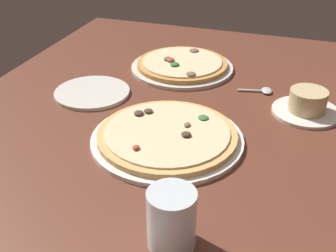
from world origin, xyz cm
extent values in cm
cube|color=brown|center=(0.00, 0.00, 2.00)|extent=(150.00, 110.00, 4.00)
cylinder|color=white|center=(2.85, 0.58, 4.50)|extent=(33.10, 33.10, 1.00)
cylinder|color=tan|center=(2.85, 0.58, 5.60)|extent=(30.27, 30.27, 1.20)
cylinder|color=beige|center=(2.85, 0.58, 6.40)|extent=(27.00, 27.00, 0.40)
ellipsoid|color=#4C3828|center=(-3.77, -6.23, 6.94)|extent=(2.15, 2.07, 0.68)
ellipsoid|color=#AD4733|center=(11.45, -3.13, 6.97)|extent=(1.69, 1.39, 0.74)
ellipsoid|color=#387033|center=(-5.00, 6.53, 6.81)|extent=(2.45, 2.40, 0.42)
ellipsoid|color=brown|center=(-0.71, 4.01, 6.85)|extent=(1.97, 1.41, 0.51)
ellipsoid|color=#4C3828|center=(3.42, 4.98, 6.99)|extent=(2.12, 2.10, 0.78)
ellipsoid|color=#4C3828|center=(-2.09, -7.94, 6.97)|extent=(2.35, 2.21, 0.74)
cylinder|color=silver|center=(-36.16, -7.94, 4.50)|extent=(29.84, 29.84, 1.00)
cylinder|color=#C68C47|center=(-36.16, -7.94, 5.60)|extent=(26.43, 26.43, 1.20)
cylinder|color=beige|center=(-36.16, -7.94, 6.40)|extent=(23.24, 23.24, 0.40)
ellipsoid|color=brown|center=(-45.01, -6.87, 6.85)|extent=(3.09, 2.89, 0.50)
ellipsoid|color=#387033|center=(-32.24, -9.04, 6.96)|extent=(2.73, 2.55, 0.72)
ellipsoid|color=brown|center=(-27.40, -2.81, 6.88)|extent=(2.89, 2.65, 0.56)
ellipsoid|color=brown|center=(-35.64, -12.35, 6.98)|extent=(2.68, 2.23, 0.77)
ellipsoid|color=#AD4733|center=(-35.10, -11.21, 6.97)|extent=(2.81, 2.20, 0.75)
cylinder|color=silver|center=(-19.86, 28.32, 4.40)|extent=(16.34, 16.34, 0.80)
cylinder|color=#D1B784|center=(-19.86, 28.32, 7.42)|extent=(8.89, 8.89, 5.24)
cylinder|color=silver|center=(31.14, 10.83, 8.99)|extent=(7.71, 7.71, 9.98)
cylinder|color=silver|center=(31.14, 10.83, 6.80)|extent=(7.09, 7.09, 5.60)
cylinder|color=silver|center=(-12.88, -25.48, 4.45)|extent=(19.66, 19.66, 0.90)
ellipsoid|color=silver|center=(-28.43, 17.78, 4.50)|extent=(4.55, 3.66, 1.00)
cylinder|color=silver|center=(-27.53, 14.07, 4.35)|extent=(2.48, 7.59, 0.70)
camera|label=1|loc=(79.67, 26.53, 55.41)|focal=47.28mm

